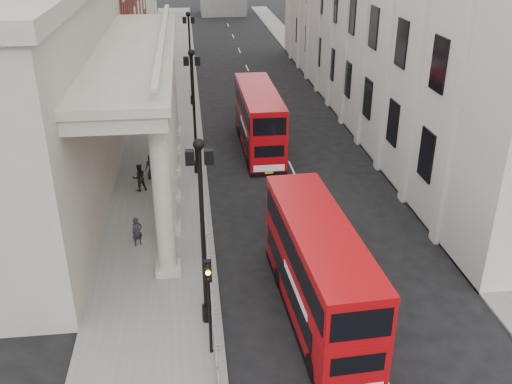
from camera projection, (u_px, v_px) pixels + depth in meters
sidewalk_west at (165, 127)px, 47.57m from camera, size 6.00×140.00×0.12m
sidewalk_east at (357, 119)px, 49.33m from camera, size 3.00×140.00×0.12m
kerb at (201, 125)px, 47.88m from camera, size 0.20×140.00×0.14m
portico_building at (25, 102)px, 33.45m from camera, size 9.00×28.00×12.00m
lamp_post_south at (202, 223)px, 22.46m from camera, size 1.05×0.44×8.32m
lamp_post_mid at (194, 104)px, 36.77m from camera, size 1.05×0.44×8.32m
lamp_post_north at (190, 52)px, 51.09m from camera, size 1.05×0.44×8.32m
traffic_light at (209, 290)px, 21.44m from camera, size 0.28×0.33×4.30m
crowd_barriers at (214, 337)px, 22.73m from camera, size 0.50×18.75×1.10m
bus_near at (318, 270)px, 24.07m from camera, size 3.06×10.52×4.49m
bus_far at (259, 119)px, 42.10m from camera, size 2.63×10.54×4.54m
pedestrian_a at (137, 232)px, 29.89m from camera, size 0.69×0.62×1.58m
pedestrian_b at (139, 178)px, 35.91m from camera, size 1.04×0.93×1.77m
pedestrian_c at (152, 166)px, 37.57m from camera, size 0.94×0.70×1.73m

